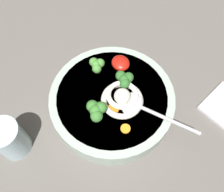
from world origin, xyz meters
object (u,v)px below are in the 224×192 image
at_px(soup_spoon, 138,106).
at_px(drinking_glass, 9,139).
at_px(soup_bowl, 112,101).
at_px(noodle_pile, 122,98).

xyz_separation_m(soup_spoon, drinking_glass, (0.09, 0.26, -0.01)).
relative_size(soup_bowl, drinking_glass, 3.01).
xyz_separation_m(noodle_pile, soup_spoon, (-0.03, -0.02, -0.00)).
xyz_separation_m(soup_bowl, soup_spoon, (-0.05, -0.03, 0.03)).
bearing_deg(soup_spoon, drinking_glass, -138.58).
relative_size(soup_bowl, soup_spoon, 1.68).
bearing_deg(noodle_pile, drinking_glass, 77.58).
distance_m(noodle_pile, soup_spoon, 0.04).
distance_m(soup_bowl, drinking_glass, 0.23).
relative_size(noodle_pile, drinking_glass, 1.08).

